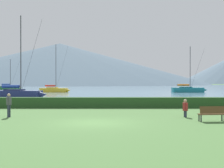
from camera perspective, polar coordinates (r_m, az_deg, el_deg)
name	(u,v)px	position (r m, az deg, el deg)	size (l,w,h in m)	color
ground_plane	(95,123)	(18.38, -3.11, -7.24)	(1000.00, 1000.00, 0.00)	#477038
harbor_water	(111,87)	(155.21, -0.20, -0.55)	(320.00, 246.00, 0.00)	slate
hedge_line	(102,102)	(29.27, -1.87, -3.45)	(80.00, 1.20, 0.98)	#284C23
sailboat_slip_1	(55,90)	(74.55, -10.49, -1.03)	(7.61, 3.49, 11.44)	gold
sailboat_slip_2	(10,88)	(104.97, -18.38, -0.62)	(8.43, 3.70, 9.85)	#236B38
sailboat_slip_6	(189,89)	(74.70, 14.11, -0.99)	(8.35, 2.58, 10.85)	#19707A
sailboat_slip_8	(19,93)	(48.74, -16.90, -1.67)	(8.64, 3.78, 12.50)	navy
park_bench_near_path	(213,113)	(19.94, 18.27, -5.13)	(1.68, 0.64, 0.95)	brown
person_seated_viewer	(186,107)	(21.91, 13.63, -4.22)	(0.36, 0.56, 1.25)	#2D3347
person_standing_walker	(10,103)	(22.47, -18.40, -3.38)	(0.36, 0.56, 1.65)	#2D3347
distant_hill_west_ridge	(61,64)	(323.15, -9.46, 3.69)	(303.76, 303.76, 42.56)	#425666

